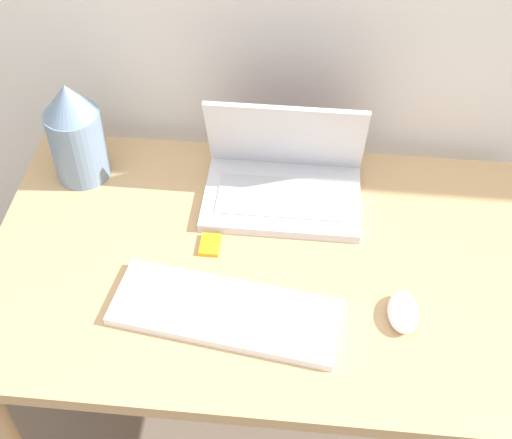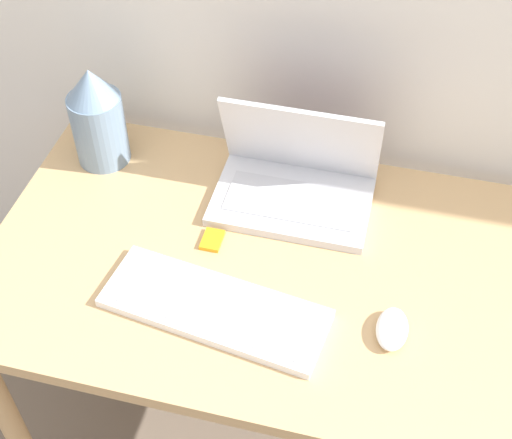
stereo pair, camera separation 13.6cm
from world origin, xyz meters
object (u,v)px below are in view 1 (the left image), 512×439
(mouse, at_px, (403,312))
(keyboard, at_px, (226,312))
(vase, at_px, (75,133))
(mp3_player, at_px, (210,245))
(laptop, at_px, (283,176))

(mouse, bearing_deg, keyboard, -174.97)
(mouse, bearing_deg, vase, 154.68)
(mouse, xyz_separation_m, mp3_player, (-0.38, 0.14, -0.01))
(laptop, bearing_deg, keyboard, -103.58)
(laptop, relative_size, mp3_player, 5.85)
(mp3_player, bearing_deg, keyboard, -72.05)
(keyboard, height_order, vase, vase)
(keyboard, relative_size, vase, 1.85)
(laptop, distance_m, mouse, 0.39)
(vase, bearing_deg, mouse, -25.32)
(laptop, height_order, mouse, laptop)
(laptop, distance_m, mp3_player, 0.22)
(laptop, distance_m, keyboard, 0.35)
(keyboard, xyz_separation_m, vase, (-0.37, 0.36, 0.11))
(laptop, xyz_separation_m, mp3_player, (-0.14, -0.17, -0.05))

